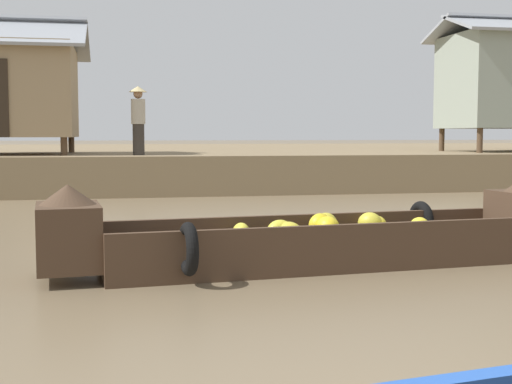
{
  "coord_description": "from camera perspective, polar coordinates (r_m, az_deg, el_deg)",
  "views": [
    {
      "loc": [
        -1.57,
        -1.87,
        1.45
      ],
      "look_at": [
        0.11,
        6.62,
        0.73
      ],
      "focal_mm": 49.21,
      "sensor_mm": 36.0,
      "label": 1
    }
  ],
  "objects": [
    {
      "name": "banana_boat",
      "position": [
        7.76,
        5.39,
        -3.62
      ],
      "size": [
        6.02,
        2.04,
        0.96
      ],
      "color": "#473323",
      "rests_on": "ground"
    },
    {
      "name": "vendor_person",
      "position": [
        17.24,
        -9.55,
        6.05
      ],
      "size": [
        0.44,
        0.44,
        1.66
      ],
      "color": "#332D28",
      "rests_on": "riverbank_strip"
    },
    {
      "name": "stilt_house_left",
      "position": [
        18.9,
        -20.02,
        7.92
      ],
      "size": [
        4.3,
        3.66,
        3.45
      ],
      "color": "#4C3826",
      "rests_on": "riverbank_strip"
    },
    {
      "name": "riverbank_strip",
      "position": [
        26.14,
        -7.78,
        2.54
      ],
      "size": [
        160.0,
        20.0,
        0.94
      ],
      "primitive_type": "cube",
      "color": "#7F6B4C",
      "rests_on": "ground"
    },
    {
      "name": "ground_plane",
      "position": [
        12.06,
        -3.67,
        -2.19
      ],
      "size": [
        300.0,
        300.0,
        0.0
      ],
      "primitive_type": "plane",
      "color": "#726047"
    }
  ]
}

